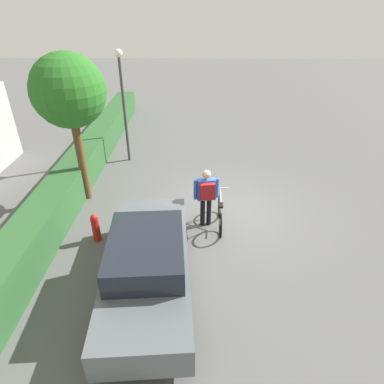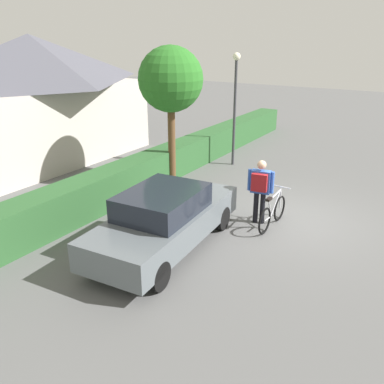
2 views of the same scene
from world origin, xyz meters
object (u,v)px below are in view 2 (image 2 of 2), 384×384
object	(u,v)px
parked_car_near	(165,219)
bicycle	(272,213)
person_rider	(260,186)
street_lamp	(235,94)
fire_hydrant	(154,196)
tree_kerbside	(171,80)

from	to	relation	value
parked_car_near	bicycle	distance (m)	2.95
bicycle	person_rider	bearing A→B (deg)	87.31
parked_car_near	person_rider	world-z (taller)	person_rider
parked_car_near	bicycle	bearing A→B (deg)	-35.05
bicycle	street_lamp	bearing A→B (deg)	37.11
parked_car_near	street_lamp	world-z (taller)	street_lamp
parked_car_near	fire_hydrant	xyz separation A→B (m)	(1.71, 1.60, -0.33)
person_rider	tree_kerbside	distance (m)	4.65
bicycle	person_rider	world-z (taller)	person_rider
fire_hydrant	person_rider	bearing A→B (deg)	-76.28
parked_car_near	tree_kerbside	world-z (taller)	tree_kerbside
parked_car_near	person_rider	bearing A→B (deg)	-28.12
bicycle	tree_kerbside	size ratio (longest dim) A/B	0.37
parked_car_near	tree_kerbside	size ratio (longest dim) A/B	1.03
street_lamp	fire_hydrant	distance (m)	5.56
street_lamp	tree_kerbside	size ratio (longest dim) A/B	0.93
bicycle	fire_hydrant	size ratio (longest dim) A/B	2.03
person_rider	tree_kerbside	bearing A→B (deg)	68.59
parked_car_near	fire_hydrant	bearing A→B (deg)	43.09
bicycle	fire_hydrant	bearing A→B (deg)	101.83
fire_hydrant	street_lamp	bearing A→B (deg)	0.56
person_rider	street_lamp	distance (m)	5.51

